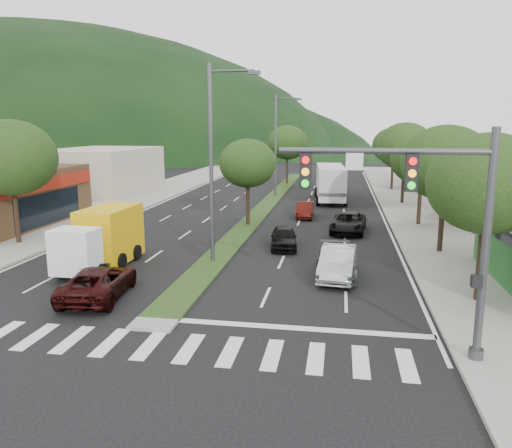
% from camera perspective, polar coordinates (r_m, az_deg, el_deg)
% --- Properties ---
extents(ground, '(160.00, 160.00, 0.00)m').
position_cam_1_polar(ground, '(18.91, -11.14, -10.83)').
color(ground, black).
rests_on(ground, ground).
extents(sidewalk_right, '(5.00, 90.00, 0.15)m').
position_cam_1_polar(sidewalk_right, '(42.36, 17.75, 1.22)').
color(sidewalk_right, gray).
rests_on(sidewalk_right, ground).
extents(sidewalk_left, '(6.00, 90.00, 0.15)m').
position_cam_1_polar(sidewalk_left, '(46.20, -15.36, 2.14)').
color(sidewalk_left, gray).
rests_on(sidewalk_left, ground).
extents(median, '(1.60, 56.00, 0.12)m').
position_cam_1_polar(median, '(45.34, 1.38, 2.36)').
color(median, '#243D16').
rests_on(median, ground).
extents(crosswalk, '(19.00, 2.20, 0.01)m').
position_cam_1_polar(crosswalk, '(17.21, -13.54, -13.21)').
color(crosswalk, silver).
rests_on(crosswalk, ground).
extents(traffic_signal, '(6.12, 0.40, 7.00)m').
position_cam_1_polar(traffic_signal, '(15.22, 19.41, 1.56)').
color(traffic_signal, '#47494C').
rests_on(traffic_signal, ground).
extents(bldg_left_far, '(9.00, 14.00, 4.60)m').
position_cam_1_polar(bldg_left_far, '(56.59, -17.19, 5.91)').
color(bldg_left_far, '#B4AF8F').
rests_on(bldg_left_far, ground).
extents(bldg_right_far, '(10.00, 16.00, 5.20)m').
position_cam_1_polar(bldg_right_far, '(61.90, 21.94, 6.29)').
color(bldg_right_far, '#B4AF8F').
rests_on(bldg_right_far, ground).
extents(hill_far, '(176.00, 132.00, 82.00)m').
position_cam_1_polar(hill_far, '(153.23, -24.95, 7.54)').
color(hill_far, black).
rests_on(hill_far, ground).
extents(tree_r_a, '(4.60, 4.60, 6.63)m').
position_cam_1_polar(tree_r_a, '(21.21, 24.91, 4.19)').
color(tree_r_a, black).
rests_on(tree_r_a, sidewalk_right).
extents(tree_r_b, '(4.80, 4.80, 6.94)m').
position_cam_1_polar(tree_r_b, '(28.96, 20.87, 6.53)').
color(tree_r_b, black).
rests_on(tree_r_b, sidewalk_right).
extents(tree_r_c, '(4.40, 4.40, 6.48)m').
position_cam_1_polar(tree_r_c, '(36.84, 18.48, 7.08)').
color(tree_r_c, black).
rests_on(tree_r_c, sidewalk_right).
extents(tree_r_d, '(5.00, 5.00, 7.17)m').
position_cam_1_polar(tree_r_d, '(46.71, 16.67, 8.47)').
color(tree_r_d, black).
rests_on(tree_r_d, sidewalk_right).
extents(tree_r_e, '(4.60, 4.60, 6.71)m').
position_cam_1_polar(tree_r_e, '(56.66, 15.46, 8.64)').
color(tree_r_e, black).
rests_on(tree_r_e, sidewalk_right).
extents(tree_med_near, '(4.00, 4.00, 6.02)m').
position_cam_1_polar(tree_med_near, '(35.03, -0.96, 6.94)').
color(tree_med_near, black).
rests_on(tree_med_near, median).
extents(tree_med_far, '(4.80, 4.80, 6.94)m').
position_cam_1_polar(tree_med_far, '(60.71, 3.60, 9.27)').
color(tree_med_far, black).
rests_on(tree_med_far, median).
extents(tree_l_a, '(5.20, 5.20, 7.25)m').
position_cam_1_polar(tree_l_a, '(32.48, -26.21, 6.81)').
color(tree_l_a, black).
rests_on(tree_l_a, sidewalk_left).
extents(streetlight_near, '(2.60, 0.25, 10.00)m').
position_cam_1_polar(streetlight_near, '(25.16, -4.71, 7.87)').
color(streetlight_near, '#47494C').
rests_on(streetlight_near, ground).
extents(streetlight_mid, '(2.60, 0.25, 10.00)m').
position_cam_1_polar(streetlight_mid, '(49.75, 2.49, 9.52)').
color(streetlight_mid, '#47494C').
rests_on(streetlight_mid, ground).
extents(sedan_silver, '(1.85, 4.52, 1.46)m').
position_cam_1_polar(sedan_silver, '(23.70, 9.32, -4.36)').
color(sedan_silver, '#B5B8BD').
rests_on(sedan_silver, ground).
extents(suv_maroon, '(2.75, 4.98, 1.32)m').
position_cam_1_polar(suv_maroon, '(21.78, -17.54, -6.34)').
color(suv_maroon, black).
rests_on(suv_maroon, ground).
extents(car_queue_a, '(1.91, 3.83, 1.25)m').
position_cam_1_polar(car_queue_a, '(29.09, 3.18, -1.53)').
color(car_queue_a, black).
rests_on(car_queue_a, ground).
extents(car_queue_b, '(2.04, 4.55, 1.29)m').
position_cam_1_polar(car_queue_b, '(24.06, 9.09, -4.32)').
color(car_queue_b, '#505055').
rests_on(car_queue_b, ground).
extents(car_queue_c, '(1.40, 3.68, 1.20)m').
position_cam_1_polar(car_queue_c, '(38.83, 5.62, 1.62)').
color(car_queue_c, '#44100B').
rests_on(car_queue_c, ground).
extents(car_queue_d, '(2.59, 4.84, 1.29)m').
position_cam_1_polar(car_queue_d, '(33.81, 10.50, 0.14)').
color(car_queue_d, black).
rests_on(car_queue_d, ground).
extents(box_truck, '(2.46, 5.98, 2.92)m').
position_cam_1_polar(box_truck, '(26.21, -17.02, -1.74)').
color(box_truck, white).
rests_on(box_truck, ground).
extents(motorhome, '(3.25, 8.75, 3.30)m').
position_cam_1_polar(motorhome, '(47.64, 8.49, 4.72)').
color(motorhome, silver).
rests_on(motorhome, ground).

